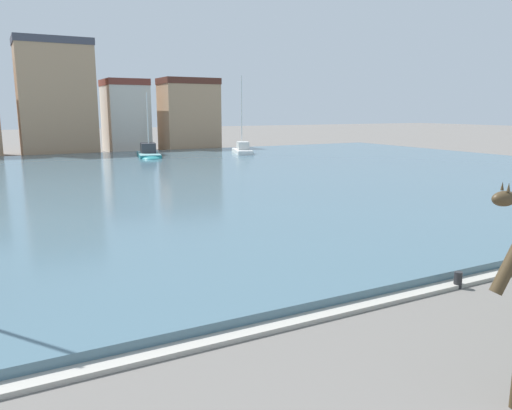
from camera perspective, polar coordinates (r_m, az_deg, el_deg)
harbor_water at (r=35.76m, az=-17.15°, el=2.28°), size 86.33×49.60×0.36m
quay_edge_coping at (r=12.86m, az=5.73°, el=-12.98°), size 86.33×0.50×0.12m
sailboat_white at (r=57.23m, az=-1.65°, el=6.26°), size 3.29×6.05×9.05m
sailboat_teal at (r=54.01m, az=-12.26°, el=5.70°), size 3.39×7.21×7.07m
mooring_bollard at (r=16.13m, az=22.30°, el=-8.01°), size 0.24×0.24×0.50m
townhouse_corner_house at (r=63.14m, az=-22.07°, el=11.42°), size 8.45×5.57×13.28m
townhouse_tall_gabled at (r=66.31m, az=-14.84°, el=9.95°), size 5.12×6.33×9.04m
townhouse_end_terrace at (r=66.51m, az=-7.76°, el=10.32°), size 7.25×5.14×9.29m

